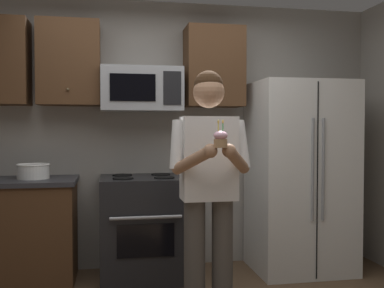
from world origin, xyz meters
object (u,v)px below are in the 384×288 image
(person, at_px, (209,180))
(cupcake, at_px, (221,139))
(bowl_large_white, at_px, (33,171))
(oven_range, at_px, (143,227))
(microwave, at_px, (142,90))
(refrigerator, at_px, (300,176))

(person, relative_size, cupcake, 10.13)
(bowl_large_white, relative_size, person, 0.16)
(oven_range, xyz_separation_m, person, (0.39, -1.02, 0.53))
(bowl_large_white, bearing_deg, microwave, 5.23)
(cupcake, bearing_deg, bowl_large_white, 134.18)
(refrigerator, bearing_deg, microwave, 173.97)
(bowl_large_white, bearing_deg, cupcake, -45.82)
(oven_range, distance_m, refrigerator, 1.56)
(oven_range, height_order, microwave, microwave)
(refrigerator, xyz_separation_m, bowl_large_white, (-2.45, 0.07, 0.09))
(microwave, height_order, bowl_large_white, microwave)
(oven_range, relative_size, refrigerator, 0.52)
(oven_range, height_order, bowl_large_white, bowl_large_white)
(bowl_large_white, bearing_deg, refrigerator, -1.67)
(oven_range, bearing_deg, cupcake, -73.96)
(refrigerator, bearing_deg, bowl_large_white, 178.33)
(microwave, bearing_deg, refrigerator, -6.03)
(bowl_large_white, height_order, person, person)
(microwave, height_order, refrigerator, microwave)
(refrigerator, xyz_separation_m, cupcake, (-1.11, -1.31, 0.39))
(person, bearing_deg, microwave, 108.80)
(microwave, relative_size, bowl_large_white, 2.62)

